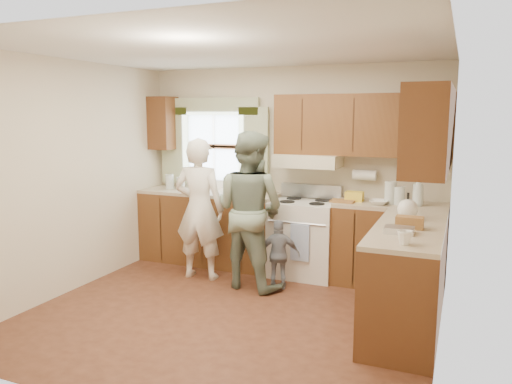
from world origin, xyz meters
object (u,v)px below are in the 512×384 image
at_px(woman_right, 250,210).
at_px(child, 279,255).
at_px(stove, 305,237).
at_px(woman_left, 199,209).

relative_size(woman_right, child, 2.24).
bearing_deg(stove, child, -100.81).
height_order(stove, woman_left, woman_left).
bearing_deg(child, stove, -120.55).
xyz_separation_m(stove, child, (-0.11, -0.59, -0.08)).
relative_size(woman_left, woman_right, 0.95).
distance_m(woman_left, woman_right, 0.66).
distance_m(stove, woman_left, 1.30).
bearing_deg(woman_left, woman_right, 170.58).
xyz_separation_m(stove, woman_left, (-1.11, -0.59, 0.36)).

